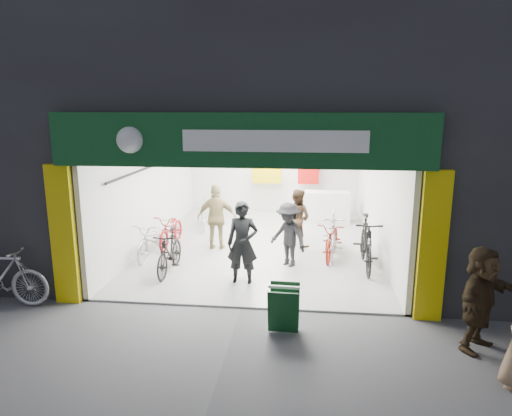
# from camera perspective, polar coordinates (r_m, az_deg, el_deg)

# --- Properties ---
(ground) EXTENTS (60.00, 60.00, 0.00)m
(ground) POSITION_cam_1_polar(r_m,az_deg,el_deg) (8.49, -1.91, -12.47)
(ground) COLOR #56565B
(ground) RESTS_ON ground
(building) EXTENTS (17.00, 10.27, 8.00)m
(building) POSITION_cam_1_polar(r_m,az_deg,el_deg) (12.62, 5.56, 15.80)
(building) COLOR #232326
(building) RESTS_ON ground
(bike_left_front) EXTENTS (0.78, 1.78, 0.91)m
(bike_left_front) POSITION_cam_1_polar(r_m,az_deg,el_deg) (11.30, -12.67, -3.87)
(bike_left_front) COLOR #B3B2B7
(bike_left_front) RESTS_ON ground
(bike_left_midfront) EXTENTS (0.49, 1.64, 0.98)m
(bike_left_midfront) POSITION_cam_1_polar(r_m,az_deg,el_deg) (10.16, -10.76, -5.44)
(bike_left_midfront) COLOR black
(bike_left_midfront) RESTS_ON ground
(bike_left_midback) EXTENTS (0.64, 1.71, 0.89)m
(bike_left_midback) POSITION_cam_1_polar(r_m,az_deg,el_deg) (12.10, -10.53, -2.73)
(bike_left_midback) COLOR maroon
(bike_left_midback) RESTS_ON ground
(bike_left_back) EXTENTS (0.71, 1.59, 0.92)m
(bike_left_back) POSITION_cam_1_polar(r_m,az_deg,el_deg) (13.71, -6.49, -0.71)
(bike_left_back) COLOR #A3A3A7
(bike_left_back) RESTS_ON ground
(bike_right_front) EXTENTS (0.61, 2.02, 1.20)m
(bike_right_front) POSITION_cam_1_polar(r_m,az_deg,el_deg) (10.53, 13.61, -4.29)
(bike_right_front) COLOR black
(bike_right_front) RESTS_ON ground
(bike_right_mid) EXTENTS (0.91, 1.83, 0.92)m
(bike_right_mid) POSITION_cam_1_polar(r_m,az_deg,el_deg) (11.20, 9.56, -3.86)
(bike_right_mid) COLOR maroon
(bike_right_mid) RESTS_ON ground
(bike_right_back) EXTENTS (0.63, 1.87, 1.11)m
(bike_right_back) POSITION_cam_1_polar(r_m,az_deg,el_deg) (11.22, 9.57, -3.33)
(bike_right_back) COLOR #B9B8BE
(bike_right_back) RESTS_ON ground
(customer_a) EXTENTS (0.64, 0.43, 1.74)m
(customer_a) POSITION_cam_1_polar(r_m,az_deg,el_deg) (9.29, -1.69, -4.46)
(customer_a) COLOR black
(customer_a) RESTS_ON ground
(customer_b) EXTENTS (0.94, 0.88, 1.53)m
(customer_b) POSITION_cam_1_polar(r_m,az_deg,el_deg) (11.89, 5.16, -1.25)
(customer_b) COLOR #3E2B1C
(customer_b) RESTS_ON ground
(customer_c) EXTENTS (1.11, 1.05, 1.51)m
(customer_c) POSITION_cam_1_polar(r_m,az_deg,el_deg) (10.31, 4.05, -3.45)
(customer_c) COLOR black
(customer_c) RESTS_ON ground
(customer_d) EXTENTS (1.01, 0.46, 1.70)m
(customer_d) POSITION_cam_1_polar(r_m,az_deg,el_deg) (11.52, -4.92, -1.25)
(customer_d) COLOR #918154
(customer_d) RESTS_ON ground
(pedestrian_far) EXTENTS (1.36, 1.42, 1.61)m
(pedestrian_far) POSITION_cam_1_polar(r_m,az_deg,el_deg) (7.66, 26.22, -10.14)
(pedestrian_far) COLOR #392B1A
(pedestrian_far) RESTS_ON ground
(sandwich_board) EXTENTS (0.52, 0.52, 0.76)m
(sandwich_board) POSITION_cam_1_polar(r_m,az_deg,el_deg) (7.57, 3.49, -12.28)
(sandwich_board) COLOR #0D3617
(sandwich_board) RESTS_ON ground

